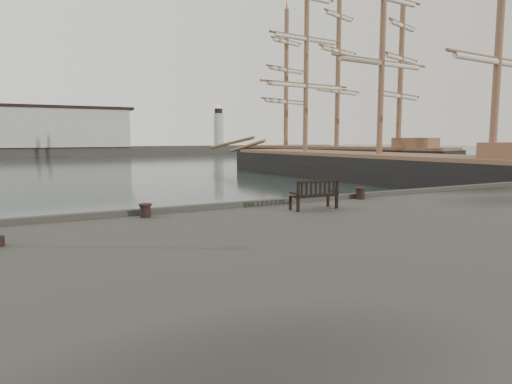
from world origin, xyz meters
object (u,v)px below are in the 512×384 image
Objects in this scene: bench at (314,200)px; bollard_right at (360,193)px; tall_ship_main at (378,173)px; tall_ship_far at (336,162)px; bollard_left at (145,211)px.

bench is 3.41m from bollard_right.
tall_ship_main is 1.25× the size of tall_ship_far.
tall_ship_main reaches higher than tall_ship_far.
bollard_left is 0.01× the size of tall_ship_main.
bollard_right is 42.00m from tall_ship_far.
tall_ship_main reaches higher than bench.
bollard_right is at bearing -140.23° from tall_ship_main.
tall_ship_main reaches higher than bollard_right.
tall_ship_far reaches higher than bench.
bollard_right is 0.01× the size of tall_ship_main.
tall_ship_main is (20.63, 19.11, -1.15)m from bench.
bollard_right reaches higher than bollard_left.
bench is 4.03× the size of bollard_left.
tall_ship_main is 17.62m from tall_ship_far.
tall_ship_far is (24.97, 33.75, -0.94)m from bollard_right.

